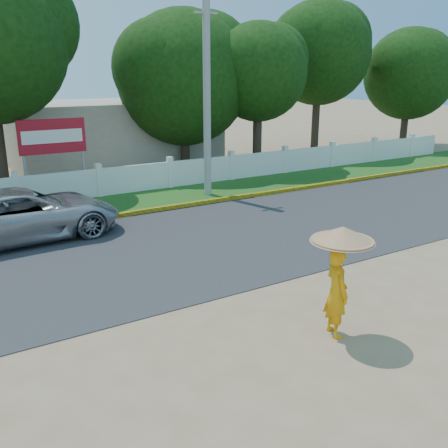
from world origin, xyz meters
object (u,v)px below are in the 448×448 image
Objects in this scene: utility_pole at (207,98)px; vehicle at (25,214)px; monk_with_parasol at (339,266)px; billboard at (53,141)px.

utility_pole is 7.98m from vehicle.
vehicle is at bearing 113.43° from monk_with_parasol.
monk_with_parasol is at bearing -160.09° from vehicle.
billboard is (-1.69, 13.67, 0.79)m from monk_with_parasol.
vehicle is 9.50m from monk_with_parasol.
utility_pole is at bearing 72.48° from monk_with_parasol.
monk_with_parasol is 0.70× the size of billboard.
utility_pole is 3.58× the size of monk_with_parasol.
monk_with_parasol is at bearing -82.95° from billboard.
utility_pole is 11.43m from monk_with_parasol.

